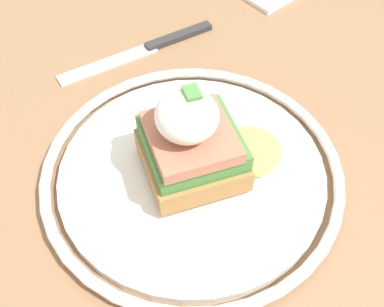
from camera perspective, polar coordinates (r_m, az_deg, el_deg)
dining_table at (r=0.55m, az=4.03°, el=-11.78°), size 0.93×0.70×0.72m
plate at (r=0.44m, az=0.00°, el=-2.22°), size 0.28×0.28×0.02m
sandwich at (r=0.41m, az=0.04°, el=1.30°), size 0.08×0.13×0.10m
knife at (r=0.58m, az=-4.95°, el=12.44°), size 0.05×0.19×0.01m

